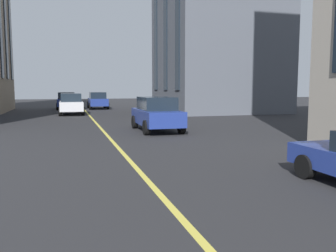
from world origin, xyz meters
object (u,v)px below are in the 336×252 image
object	(u,v)px
car_blue_parked_a	(66,101)
car_blue_trailing	(157,114)
car_blue_parked_b	(98,100)
car_white_far	(71,104)

from	to	relation	value
car_blue_parked_a	car_blue_trailing	distance (m)	22.53
car_blue_trailing	car_blue_parked_b	distance (m)	22.00
car_white_far	car_blue_parked_b	bearing A→B (deg)	-20.62
car_white_far	car_blue_trailing	bearing A→B (deg)	-162.61
car_blue_trailing	car_blue_parked_b	size ratio (longest dim) A/B	1.00
car_white_far	car_blue_parked_a	size ratio (longest dim) A/B	1.00
car_blue_parked_b	car_white_far	bearing A→B (deg)	159.38
car_blue_trailing	car_blue_parked_b	xyz separation A→B (m)	(21.96, 1.27, 0.00)
car_blue_parked_a	car_blue_parked_b	world-z (taller)	same
car_blue_parked_a	car_blue_trailing	world-z (taller)	same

